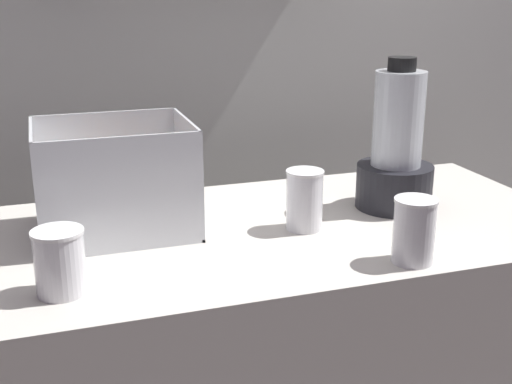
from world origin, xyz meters
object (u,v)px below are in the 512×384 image
juice_cup_pomegranate_far_left (60,266)px  juice_cup_beet_middle (414,235)px  carrot_display_bin (116,197)px  juice_cup_pomegranate_left (304,204)px  blender_pitcher (396,153)px

juice_cup_pomegranate_far_left → juice_cup_beet_middle: 0.63m
juice_cup_beet_middle → juice_cup_pomegranate_far_left: bearing=173.6°
carrot_display_bin → juice_cup_pomegranate_left: (0.37, -0.12, -0.02)m
juice_cup_pomegranate_far_left → juice_cup_pomegranate_left: bearing=17.1°
juice_cup_pomegranate_far_left → juice_cup_beet_middle: bearing=-6.4°
blender_pitcher → juice_cup_pomegranate_far_left: 0.78m
blender_pitcher → juice_cup_pomegranate_left: blender_pitcher is taller
juice_cup_pomegranate_far_left → juice_cup_pomegranate_left: juice_cup_pomegranate_left is taller
blender_pitcher → juice_cup_beet_middle: bearing=-113.1°
juice_cup_pomegranate_left → carrot_display_bin: bearing=162.2°
carrot_display_bin → juice_cup_pomegranate_left: bearing=-17.8°
blender_pitcher → juice_cup_pomegranate_far_left: bearing=-163.6°
carrot_display_bin → juice_cup_pomegranate_left: size_ratio=2.46×
juice_cup_pomegranate_far_left → juice_cup_beet_middle: juice_cup_beet_middle is taller
carrot_display_bin → juice_cup_beet_middle: 0.61m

